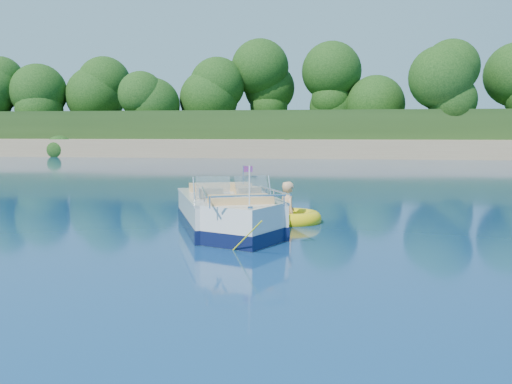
% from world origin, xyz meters
% --- Properties ---
extents(ground, '(160.00, 160.00, 0.00)m').
position_xyz_m(ground, '(0.00, 0.00, 0.00)').
color(ground, '#0B1C4D').
rests_on(ground, ground).
extents(shoreline, '(170.00, 59.00, 6.00)m').
position_xyz_m(shoreline, '(0.00, 63.77, 0.98)').
color(shoreline, '#977957').
rests_on(shoreline, ground).
extents(treeline, '(150.00, 7.12, 8.19)m').
position_xyz_m(treeline, '(0.04, 41.01, 5.55)').
color(treeline, black).
rests_on(treeline, ground).
extents(motorboat, '(3.09, 5.05, 1.77)m').
position_xyz_m(motorboat, '(1.44, 0.70, 0.34)').
color(motorboat, silver).
rests_on(motorboat, ground).
extents(tow_tube, '(1.67, 1.67, 0.38)m').
position_xyz_m(tow_tube, '(2.68, 2.17, 0.10)').
color(tow_tube, yellow).
rests_on(tow_tube, ground).
extents(boy, '(0.76, 0.92, 1.66)m').
position_xyz_m(boy, '(2.56, 2.08, 0.00)').
color(boy, '#E0A675').
rests_on(boy, ground).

